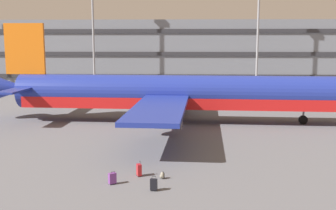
# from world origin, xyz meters

# --- Properties ---
(ground_plane) EXTENTS (600.00, 600.00, 0.00)m
(ground_plane) POSITION_xyz_m (0.00, 0.00, 0.00)
(ground_plane) COLOR #5B5B60
(terminal_structure) EXTENTS (163.35, 14.72, 12.42)m
(terminal_structure) POSITION_xyz_m (0.00, 42.42, 6.21)
(terminal_structure) COLOR slate
(terminal_structure) RESTS_ON ground_plane
(airliner) EXTENTS (40.32, 32.64, 10.43)m
(airliner) POSITION_xyz_m (1.58, 2.01, 3.00)
(airliner) COLOR navy
(airliner) RESTS_ON ground_plane
(light_mast_left) EXTENTS (1.80, 0.50, 22.85)m
(light_mast_left) POSITION_xyz_m (-12.89, 29.90, 13.13)
(light_mast_left) COLOR gray
(light_mast_left) RESTS_ON ground_plane
(light_mast_center_left) EXTENTS (1.80, 0.50, 20.57)m
(light_mast_center_left) POSITION_xyz_m (15.12, 29.90, 11.96)
(light_mast_center_left) COLOR gray
(light_mast_center_left) RESTS_ON ground_plane
(suitcase_teal) EXTENTS (0.39, 0.47, 0.97)m
(suitcase_teal) POSITION_xyz_m (-0.29, -16.01, 0.42)
(suitcase_teal) COLOR #B21E23
(suitcase_teal) RESTS_ON ground_plane
(suitcase_large) EXTENTS (0.51, 0.46, 0.79)m
(suitcase_large) POSITION_xyz_m (-1.74, -17.56, 0.37)
(suitcase_large) COLOR #72388C
(suitcase_large) RESTS_ON ground_plane
(suitcase_red) EXTENTS (0.43, 0.28, 0.87)m
(suitcase_red) POSITION_xyz_m (0.83, -18.59, 0.38)
(suitcase_red) COLOR black
(suitcase_red) RESTS_ON ground_plane
(backpack_purple) EXTENTS (0.35, 0.38, 0.49)m
(backpack_purple) POSITION_xyz_m (1.21, -16.47, 0.21)
(backpack_purple) COLOR gray
(backpack_purple) RESTS_ON ground_plane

